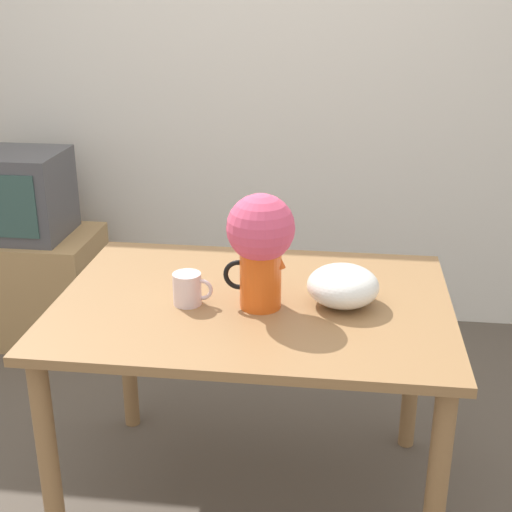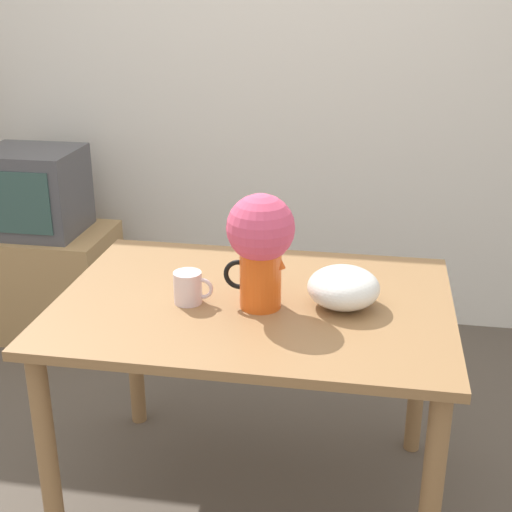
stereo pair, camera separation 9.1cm
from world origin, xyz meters
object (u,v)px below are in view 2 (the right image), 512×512
Objects in this scene: flower_vase at (261,241)px; tv_set at (33,191)px; coffee_mug at (189,288)px; white_bowl at (343,287)px.

flower_vase is 0.79× the size of tv_set.
flower_vase reaches higher than coffee_mug.
white_bowl is 0.49× the size of tv_set.
coffee_mug is 0.47m from white_bowl.
flower_vase is at bearing 2.62° from coffee_mug.
white_bowl is 1.91m from tv_set.
flower_vase reaches higher than tv_set.
coffee_mug is 0.56× the size of white_bowl.
coffee_mug is (-0.22, -0.01, -0.16)m from flower_vase.
tv_set is (-1.31, 1.14, -0.24)m from flower_vase.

